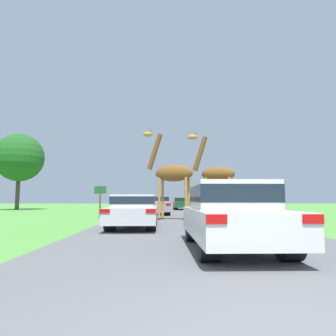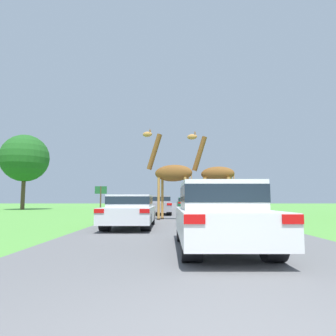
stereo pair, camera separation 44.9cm
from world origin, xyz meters
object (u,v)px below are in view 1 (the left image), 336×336
object	(u,v)px
car_lead_maroon	(231,213)
tree_centre_back	(19,158)
car_far_ahead	(145,204)
car_queue_right	(158,204)
sign_post	(100,196)
giraffe_near_road	(171,173)
car_verge_right	(134,210)
giraffe_companion	(216,176)
car_queue_left	(182,203)

from	to	relation	value
car_lead_maroon	tree_centre_back	distance (m)	30.80
car_far_ahead	tree_centre_back	world-z (taller)	tree_centre_back
car_queue_right	sign_post	world-z (taller)	sign_post
car_lead_maroon	car_far_ahead	distance (m)	20.56
car_queue_right	giraffe_near_road	bearing A→B (deg)	-82.01
car_far_ahead	tree_centre_back	size ratio (longest dim) A/B	0.57
car_verge_right	tree_centre_back	bearing A→B (deg)	124.76
sign_post	giraffe_near_road	bearing A→B (deg)	-18.23
car_queue_right	car_verge_right	distance (m)	10.19
car_lead_maroon	car_verge_right	world-z (taller)	car_lead_maroon
giraffe_companion	car_queue_left	distance (m)	17.33
car_queue_left	giraffe_companion	bearing A→B (deg)	-88.32
car_queue_right	sign_post	size ratio (longest dim) A/B	2.39
tree_centre_back	sign_post	bearing A→B (deg)	-51.39
giraffe_near_road	car_queue_right	bearing A→B (deg)	25.94
car_queue_right	car_queue_left	xyz separation A→B (m)	(2.64, 10.99, -0.04)
car_far_ahead	sign_post	bearing A→B (deg)	-102.91
car_queue_left	car_queue_right	bearing A→B (deg)	-103.49
giraffe_near_road	car_queue_left	bearing A→B (deg)	11.71
sign_post	car_far_ahead	bearing A→B (deg)	77.09
car_queue_left	tree_centre_back	bearing A→B (deg)	-177.16
car_queue_right	car_far_ahead	xyz separation A→B (m)	(-1.15, 5.02, -0.00)
giraffe_near_road	car_queue_right	world-z (taller)	giraffe_near_road
car_lead_maroon	sign_post	bearing A→B (deg)	114.91
car_far_ahead	sign_post	distance (m)	9.67
car_verge_right	car_queue_right	bearing A→B (deg)	85.35
car_far_ahead	car_queue_left	bearing A→B (deg)	57.61
car_queue_left	sign_post	bearing A→B (deg)	-111.13
giraffe_near_road	giraffe_companion	distance (m)	2.40
car_queue_left	sign_post	xyz separation A→B (m)	(-5.95, -15.38, 0.60)
tree_centre_back	car_queue_right	bearing A→B (deg)	-34.18
car_lead_maroon	car_verge_right	xyz separation A→B (m)	(-2.60, 5.18, -0.10)
giraffe_companion	car_queue_right	distance (m)	7.18
car_far_ahead	sign_post	world-z (taller)	sign_post
giraffe_companion	sign_post	xyz separation A→B (m)	(-6.45, 1.86, -1.02)
car_lead_maroon	car_queue_right	world-z (taller)	car_lead_maroon
sign_post	car_lead_maroon	bearing A→B (deg)	-65.09
giraffe_near_road	sign_post	size ratio (longest dim) A/B	2.73
giraffe_near_road	car_far_ahead	world-z (taller)	giraffe_near_road
car_queue_left	tree_centre_back	xyz separation A→B (m)	(-17.53, -0.87, 4.84)
sign_post	giraffe_companion	bearing A→B (deg)	-16.10
car_far_ahead	giraffe_near_road	bearing A→B (deg)	-79.68
giraffe_near_road	car_queue_left	distance (m)	16.94
car_verge_right	sign_post	xyz separation A→B (m)	(-2.48, 5.77, 0.61)
car_queue_left	car_verge_right	size ratio (longest dim) A/B	1.04
car_verge_right	tree_centre_back	xyz separation A→B (m)	(-14.07, 20.28, 4.85)
giraffe_near_road	sign_post	xyz separation A→B (m)	(-4.12, 1.36, -1.23)
car_queue_left	car_far_ahead	size ratio (longest dim) A/B	1.03
car_queue_right	car_far_ahead	size ratio (longest dim) A/B	0.97
car_queue_right	tree_centre_back	xyz separation A→B (m)	(-14.90, 10.12, 4.81)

